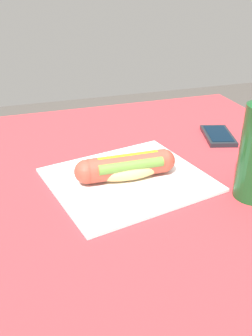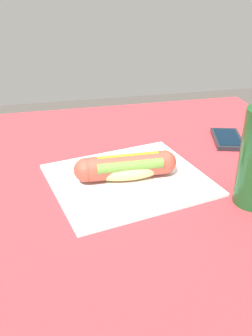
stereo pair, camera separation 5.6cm
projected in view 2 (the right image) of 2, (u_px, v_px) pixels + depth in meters
name	position (u px, v px, depth m)	size (l,w,h in m)	color
dining_table	(130.00, 244.00, 0.80)	(0.97, 0.97, 0.77)	brown
paper_wrapper	(126.00, 180.00, 0.74)	(0.30, 0.26, 0.01)	silver
hot_dog	(126.00, 167.00, 0.72)	(0.21, 0.06, 0.05)	#E5BC75
cell_phone	(227.00, 139.00, 0.91)	(0.10, 0.13, 0.01)	black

